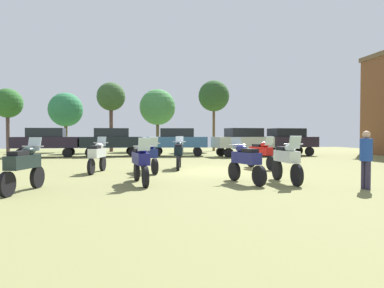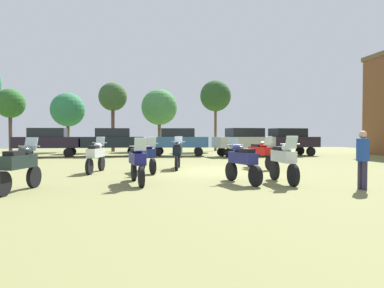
% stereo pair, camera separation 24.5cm
% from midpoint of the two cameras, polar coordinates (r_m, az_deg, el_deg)
% --- Properties ---
extents(ground_plane, '(44.00, 52.00, 0.02)m').
position_cam_midpoint_polar(ground_plane, '(14.98, 1.71, -4.42)').
color(ground_plane, olive).
extents(motorcycle_1, '(0.69, 2.21, 1.46)m').
position_cam_midpoint_polar(motorcycle_1, '(11.02, -9.03, -2.79)').
color(motorcycle_1, black).
rests_on(motorcycle_1, ground).
extents(motorcycle_2, '(0.79, 2.20, 1.46)m').
position_cam_midpoint_polar(motorcycle_2, '(14.33, -7.56, -1.78)').
color(motorcycle_2, black).
rests_on(motorcycle_2, ground).
extents(motorcycle_3, '(0.67, 2.17, 1.47)m').
position_cam_midpoint_polar(motorcycle_3, '(15.68, -2.62, -1.46)').
color(motorcycle_3, black).
rests_on(motorcycle_3, ground).
extents(motorcycle_6, '(0.73, 2.09, 1.47)m').
position_cam_midpoint_polar(motorcycle_6, '(10.43, -26.50, -3.15)').
color(motorcycle_6, black).
rests_on(motorcycle_6, ground).
extents(motorcycle_7, '(0.62, 2.17, 1.51)m').
position_cam_midpoint_polar(motorcycle_7, '(11.48, 14.68, -2.54)').
color(motorcycle_7, black).
rests_on(motorcycle_7, ground).
extents(motorcycle_8, '(0.70, 2.11, 1.46)m').
position_cam_midpoint_polar(motorcycle_8, '(14.63, -15.72, -1.76)').
color(motorcycle_8, black).
rests_on(motorcycle_8, ground).
extents(motorcycle_9, '(0.77, 2.23, 1.47)m').
position_cam_midpoint_polar(motorcycle_9, '(16.01, 10.84, -1.43)').
color(motorcycle_9, black).
rests_on(motorcycle_9, ground).
extents(motorcycle_11, '(0.77, 2.04, 1.46)m').
position_cam_midpoint_polar(motorcycle_11, '(11.16, 8.15, -2.73)').
color(motorcycle_11, black).
rests_on(motorcycle_11, ground).
extents(car_1, '(4.51, 2.38, 2.00)m').
position_cam_midpoint_polar(car_1, '(25.31, -2.68, 0.69)').
color(car_1, black).
rests_on(car_1, ground).
extents(car_2, '(4.49, 2.33, 2.00)m').
position_cam_midpoint_polar(car_2, '(25.54, -13.42, 0.66)').
color(car_2, black).
rests_on(car_2, ground).
extents(car_3, '(4.52, 2.41, 2.00)m').
position_cam_midpoint_polar(car_3, '(24.83, 8.20, 0.66)').
color(car_3, black).
rests_on(car_3, ground).
extents(car_4, '(4.39, 2.02, 2.00)m').
position_cam_midpoint_polar(car_4, '(26.03, -23.02, 0.59)').
color(car_4, black).
rests_on(car_4, ground).
extents(car_5, '(4.46, 2.24, 2.00)m').
position_cam_midpoint_polar(car_5, '(26.42, 14.97, 0.68)').
color(car_5, black).
rests_on(car_5, ground).
extents(person_1, '(0.38, 0.38, 1.65)m').
position_cam_midpoint_polar(person_1, '(10.91, 26.08, -1.68)').
color(person_1, '#2E2940').
rests_on(person_1, ground).
extents(tree_2, '(2.56, 2.56, 6.27)m').
position_cam_midpoint_polar(tree_2, '(32.56, -13.36, 7.45)').
color(tree_2, brown).
rests_on(tree_2, ground).
extents(tree_3, '(2.92, 2.92, 6.67)m').
position_cam_midpoint_polar(tree_3, '(33.23, 3.39, 7.82)').
color(tree_3, brown).
rests_on(tree_3, ground).
extents(tree_4, '(3.03, 3.03, 5.31)m').
position_cam_midpoint_polar(tree_4, '(33.34, -20.22, 5.28)').
color(tree_4, brown).
rests_on(tree_4, ground).
extents(tree_5, '(2.54, 2.54, 5.55)m').
position_cam_midpoint_polar(tree_5, '(34.35, -28.20, 5.85)').
color(tree_5, '#4E3B38').
rests_on(tree_5, ground).
extents(tree_7, '(3.43, 3.43, 5.89)m').
position_cam_midpoint_polar(tree_7, '(33.62, -5.88, 6.00)').
color(tree_7, brown).
rests_on(tree_7, ground).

